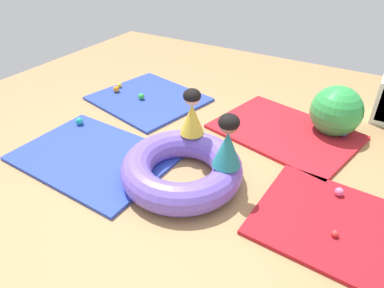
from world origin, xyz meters
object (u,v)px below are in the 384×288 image
(play_ball_green, at_px, (141,96))
(play_ball_orange, at_px, (116,89))
(exercise_ball_large, at_px, (336,111))
(play_ball_red, at_px, (335,234))
(play_ball_pink, at_px, (339,192))
(play_ball_blue, at_px, (344,133))
(child_in_yellow, at_px, (192,112))
(play_ball_yellow, at_px, (120,85))
(play_ball_teal, at_px, (79,121))
(inflatable_cushion, at_px, (182,169))
(child_in_teal, at_px, (228,141))

(play_ball_green, bearing_deg, play_ball_orange, 178.90)
(exercise_ball_large, bearing_deg, play_ball_red, -77.39)
(play_ball_pink, bearing_deg, play_ball_blue, 98.43)
(child_in_yellow, xyz_separation_m, play_ball_red, (1.63, -0.44, -0.49))
(play_ball_yellow, distance_m, play_ball_teal, 1.18)
(play_ball_green, height_order, play_ball_blue, play_ball_blue)
(child_in_yellow, relative_size, play_ball_red, 8.46)
(play_ball_teal, height_order, exercise_ball_large, exercise_ball_large)
(child_in_yellow, distance_m, play_ball_green, 1.62)
(inflatable_cushion, distance_m, play_ball_pink, 1.52)
(play_ball_orange, height_order, play_ball_red, play_ball_orange)
(child_in_teal, xyz_separation_m, play_ball_yellow, (-2.44, 1.29, -0.49))
(play_ball_red, distance_m, exercise_ball_large, 1.81)
(play_ball_yellow, distance_m, play_ball_orange, 0.16)
(inflatable_cushion, height_order, play_ball_red, inflatable_cushion)
(play_ball_green, relative_size, play_ball_teal, 0.95)
(child_in_teal, height_order, play_ball_teal, child_in_teal)
(child_in_teal, bearing_deg, child_in_yellow, 114.02)
(play_ball_red, bearing_deg, play_ball_pink, 97.72)
(child_in_yellow, bearing_deg, play_ball_orange, -111.76)
(child_in_teal, height_order, exercise_ball_large, child_in_teal)
(play_ball_orange, xyz_separation_m, play_ball_blue, (3.20, 0.42, -0.00))
(play_ball_orange, bearing_deg, play_ball_red, -19.97)
(child_in_teal, height_order, child_in_yellow, child_in_teal)
(child_in_yellow, xyz_separation_m, play_ball_yellow, (-1.87, 0.96, -0.48))
(play_ball_green, distance_m, play_ball_red, 3.21)
(child_in_teal, xyz_separation_m, play_ball_orange, (-2.37, 1.14, -0.48))
(play_ball_green, relative_size, play_ball_red, 1.49)
(play_ball_pink, distance_m, play_ball_red, 0.55)
(child_in_teal, bearing_deg, play_ball_blue, 26.20)
(child_in_yellow, relative_size, play_ball_teal, 5.42)
(child_in_yellow, bearing_deg, play_ball_yellow, -114.76)
(play_ball_green, bearing_deg, play_ball_yellow, 163.72)
(play_ball_orange, xyz_separation_m, play_ball_pink, (3.36, -0.70, -0.01))
(play_ball_green, xyz_separation_m, play_ball_teal, (-0.23, -0.98, 0.00))
(inflatable_cushion, height_order, child_in_yellow, child_in_yellow)
(child_in_yellow, height_order, play_ball_red, child_in_yellow)
(play_ball_yellow, bearing_deg, play_ball_blue, 4.79)
(play_ball_yellow, height_order, play_ball_green, play_ball_green)
(play_ball_orange, distance_m, play_ball_teal, 1.02)
(play_ball_pink, height_order, play_ball_teal, play_ball_teal)
(child_in_teal, relative_size, play_ball_red, 8.80)
(inflatable_cushion, bearing_deg, play_ball_pink, 20.51)
(inflatable_cushion, distance_m, play_ball_yellow, 2.44)
(inflatable_cushion, height_order, play_ball_teal, inflatable_cushion)
(child_in_yellow, bearing_deg, play_ball_teal, -81.01)
(play_ball_teal, relative_size, exercise_ball_large, 0.15)
(play_ball_orange, bearing_deg, exercise_ball_large, 9.36)
(play_ball_yellow, relative_size, play_ball_teal, 0.76)
(play_ball_teal, bearing_deg, child_in_yellow, 6.57)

